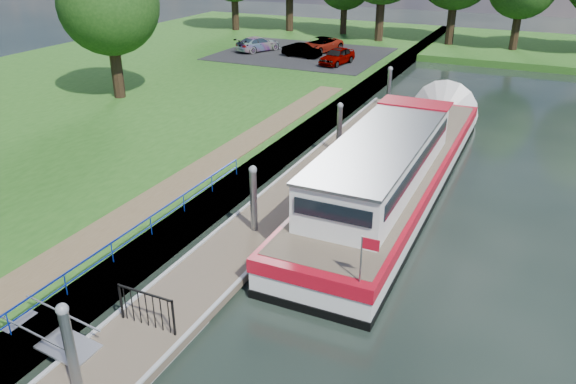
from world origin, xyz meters
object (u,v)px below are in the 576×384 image
at_px(car_b, 302,50).
at_px(car_c, 258,44).
at_px(barge, 399,164).
at_px(car_a, 337,56).
at_px(car_d, 320,45).
at_px(pontoon, 303,189).

distance_m(car_b, car_c, 4.68).
bearing_deg(barge, car_c, 130.40).
relative_size(car_a, car_d, 0.82).
height_order(car_a, car_c, car_a).
distance_m(car_a, car_c, 8.61).
distance_m(barge, car_c, 28.71).
bearing_deg(car_a, car_c, 174.36).
bearing_deg(barge, car_d, 119.50).
xyz_separation_m(car_a, car_c, (-8.32, 2.22, -0.02)).
distance_m(pontoon, car_d, 27.92).
bearing_deg(pontoon, car_d, 110.53).
distance_m(car_c, car_d, 5.52).
xyz_separation_m(barge, car_d, (-13.37, 23.64, 0.39)).
height_order(car_c, car_d, car_d).
xyz_separation_m(barge, car_b, (-14.00, 21.05, 0.31)).
bearing_deg(car_a, car_b, 168.53).
bearing_deg(car_d, car_b, -88.03).
xyz_separation_m(car_b, car_d, (0.62, 2.58, 0.09)).
relative_size(barge, car_b, 6.24).
relative_size(barge, car_d, 4.56).
relative_size(car_a, car_c, 0.88).
height_order(car_a, car_d, car_a).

